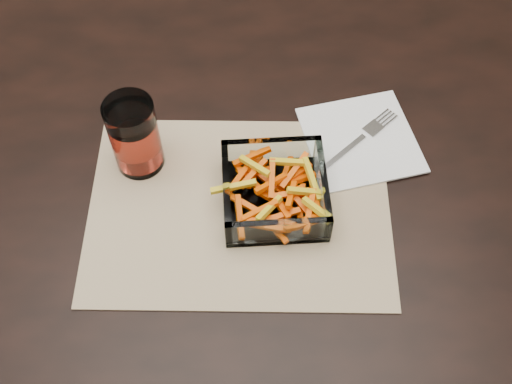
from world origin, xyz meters
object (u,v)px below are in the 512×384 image
(dining_table, at_px, (255,206))
(glass_bowl, at_px, (275,192))
(fork, at_px, (360,139))
(tumbler, at_px, (135,137))

(dining_table, distance_m, glass_bowl, 0.13)
(glass_bowl, xyz_separation_m, fork, (0.15, 0.10, -0.02))
(dining_table, height_order, tumbler, tumbler)
(dining_table, relative_size, tumbler, 12.25)
(glass_bowl, height_order, tumbler, tumbler)
(dining_table, height_order, glass_bowl, glass_bowl)
(dining_table, height_order, fork, fork)
(dining_table, xyz_separation_m, fork, (0.17, 0.05, 0.10))
(dining_table, xyz_separation_m, glass_bowl, (0.03, -0.05, 0.12))
(tumbler, bearing_deg, fork, 2.32)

